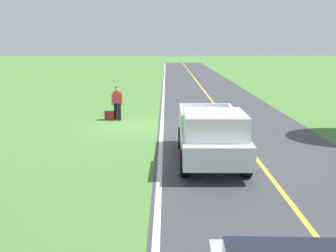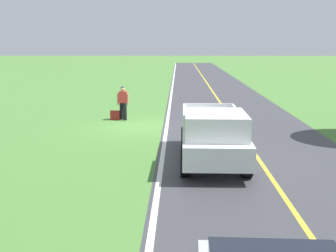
% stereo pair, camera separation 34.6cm
% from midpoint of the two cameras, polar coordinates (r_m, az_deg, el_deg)
% --- Properties ---
extents(ground_plane, '(200.00, 200.00, 0.00)m').
position_cam_midpoint_polar(ground_plane, '(19.71, -4.91, -0.06)').
color(ground_plane, '#4C7F38').
extents(road_surface, '(6.94, 120.00, 0.00)m').
position_cam_midpoint_polar(road_surface, '(19.86, 8.19, -0.04)').
color(road_surface, '#3D3D42').
rests_on(road_surface, ground).
extents(lane_edge_line, '(0.16, 117.60, 0.00)m').
position_cam_midpoint_polar(lane_edge_line, '(19.65, -1.35, -0.04)').
color(lane_edge_line, silver).
rests_on(lane_edge_line, ground).
extents(lane_centre_line, '(0.14, 117.60, 0.00)m').
position_cam_midpoint_polar(lane_centre_line, '(19.86, 8.19, -0.03)').
color(lane_centre_line, gold).
rests_on(lane_centre_line, ground).
extents(hitchhiker_walking, '(0.62, 0.52, 1.75)m').
position_cam_midpoint_polar(hitchhiker_walking, '(21.30, -7.41, 3.43)').
color(hitchhiker_walking, black).
rests_on(hitchhiker_walking, ground).
extents(suitcase_carried, '(0.46, 0.21, 0.48)m').
position_cam_midpoint_polar(suitcase_carried, '(21.40, -8.50, 1.42)').
color(suitcase_carried, maroon).
rests_on(suitcase_carried, ground).
extents(pickup_truck_passing, '(2.15, 5.42, 1.82)m').
position_cam_midpoint_polar(pickup_truck_passing, '(13.67, 5.26, -1.09)').
color(pickup_truck_passing, silver).
rests_on(pickup_truck_passing, ground).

